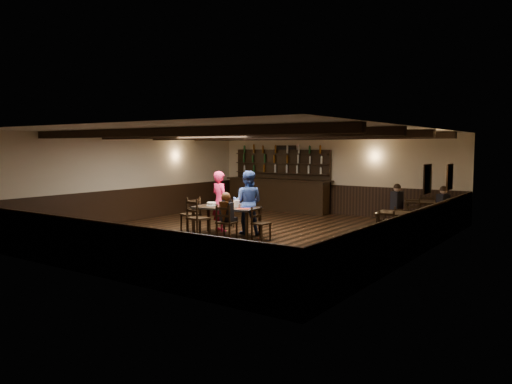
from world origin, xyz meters
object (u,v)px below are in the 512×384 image
Objects in this scene: dining_table at (226,210)px; woman_pink at (220,201)px; chair_near_left at (196,215)px; cake at (211,204)px; man_blue at (248,202)px; bar_counter at (279,190)px; chair_near_right at (225,220)px.

woman_pink is (-0.61, 0.49, 0.14)m from dining_table.
chair_near_left is at bearing -116.00° from dining_table.
cake is at bearing 120.46° from woman_pink.
cake is (-0.79, -0.53, -0.04)m from man_blue.
dining_table is 5.43m from bar_counter.
chair_near_right is 1.59m from woman_pink.
woman_pink reaches higher than chair_near_left.
chair_near_left is (-0.38, -0.77, -0.09)m from dining_table.
woman_pink is at bearing 103.42° from cake.
cake is (-0.49, -0.01, 0.11)m from dining_table.
woman_pink is 0.40× the size of bar_counter.
chair_near_left is 0.85m from chair_near_right.
man_blue is 0.95m from cake.
chair_near_left is 0.62× the size of woman_pink.
chair_near_left is at bearing -81.29° from cake.
woman_pink is at bearing 133.44° from chair_near_right.
woman_pink reaches higher than dining_table.
dining_table is 6.23× the size of cake.
man_blue is at bearing 60.43° from dining_table.
chair_near_left is 0.61× the size of man_blue.
chair_near_left is 1.48m from man_blue.
bar_counter is at bearing -90.32° from man_blue.
woman_pink is at bearing -21.10° from man_blue.
dining_table is 0.43× the size of bar_counter.
chair_near_right reaches higher than dining_table.
man_blue is (0.91, 0.03, 0.02)m from woman_pink.
chair_near_right is 1.22m from man_blue.
woman_pink is at bearing 141.47° from dining_table.
dining_table is 0.79m from woman_pink.
bar_counter is at bearing 102.27° from chair_near_left.
man_blue reaches higher than woman_pink.
dining_table is 0.50m from cake.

